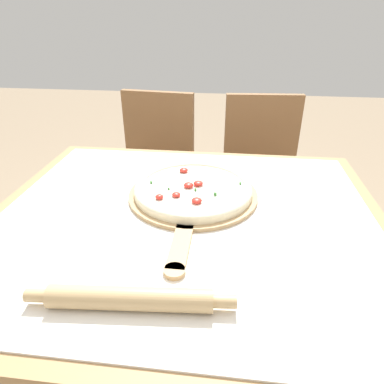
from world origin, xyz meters
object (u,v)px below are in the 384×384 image
object	(u,v)px
pizza_peel	(192,197)
pizza	(193,189)
rolling_pin	(130,298)
chair_left	(155,167)
chair_right	(261,172)

from	to	relation	value
pizza_peel	pizza	bearing A→B (deg)	90.78
pizza	rolling_pin	bearing A→B (deg)	-98.48
pizza_peel	chair_left	size ratio (longest dim) A/B	0.65
pizza	chair_left	bearing A→B (deg)	112.04
pizza_peel	chair_right	xyz separation A→B (m)	(0.27, 0.73, -0.24)
pizza	chair_right	distance (m)	0.80
pizza	chair_left	xyz separation A→B (m)	(-0.29, 0.71, -0.26)
pizza	chair_right	xyz separation A→B (m)	(0.27, 0.71, -0.26)
pizza_peel	rolling_pin	world-z (taller)	rolling_pin
chair_left	rolling_pin	bearing A→B (deg)	-73.15
chair_left	pizza_peel	bearing A→B (deg)	-62.20
rolling_pin	chair_right	bearing A→B (deg)	73.95
rolling_pin	chair_right	distance (m)	1.24
rolling_pin	chair_left	size ratio (longest dim) A/B	0.46
pizza_peel	pizza	size ratio (longest dim) A/B	1.60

